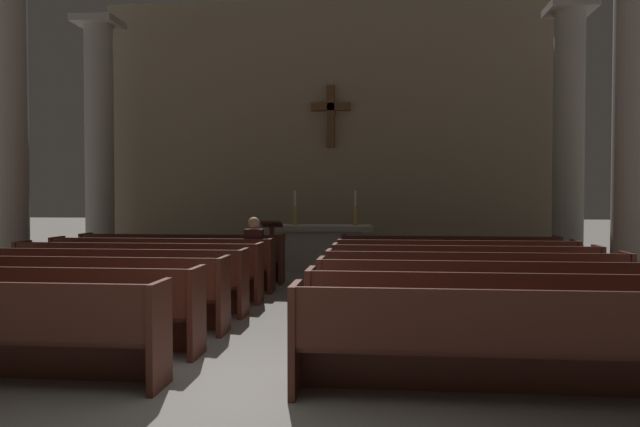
{
  "coord_description": "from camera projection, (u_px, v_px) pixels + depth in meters",
  "views": [
    {
      "loc": [
        1.34,
        -5.27,
        1.7
      ],
      "look_at": [
        0.0,
        7.96,
        1.31
      ],
      "focal_mm": 35.15,
      "sensor_mm": 36.0,
      "label": 1
    }
  ],
  "objects": [
    {
      "name": "pew_right_row_6",
      "position": [
        456.0,
        267.0,
        10.57
      ],
      "size": [
        3.99,
        0.5,
        0.95
      ],
      "color": "#4C2319",
      "rests_on": "ground"
    },
    {
      "name": "pew_right_row_2",
      "position": [
        506.0,
        318.0,
        6.21
      ],
      "size": [
        3.99,
        0.5,
        0.95
      ],
      "color": "#4C2319",
      "rests_on": "ground"
    },
    {
      "name": "lectern",
      "position": [
        272.0,
        249.0,
        13.37
      ],
      "size": [
        0.44,
        0.36,
        1.15
      ],
      "color": "#4C2319",
      "rests_on": "ground"
    },
    {
      "name": "lone_worshipper",
      "position": [
        255.0,
        253.0,
        10.95
      ],
      "size": [
        0.32,
        0.43,
        1.32
      ],
      "color": "#26262B",
      "rests_on": "ground"
    },
    {
      "name": "pew_right_row_4",
      "position": [
        474.0,
        286.0,
        8.39
      ],
      "size": [
        3.99,
        0.5,
        0.95
      ],
      "color": "#4C2319",
      "rests_on": "ground"
    },
    {
      "name": "pew_right_row_5",
      "position": [
        464.0,
        276.0,
        9.48
      ],
      "size": [
        3.99,
        0.5,
        0.95
      ],
      "color": "#4C2319",
      "rests_on": "ground"
    },
    {
      "name": "candlestick_left",
      "position": [
        295.0,
        214.0,
        14.51
      ],
      "size": [
        0.16,
        0.16,
        0.8
      ],
      "color": "#B79338",
      "rests_on": "altar"
    },
    {
      "name": "pew_right_row_1",
      "position": [
        533.0,
        344.0,
        5.12
      ],
      "size": [
        3.99,
        0.5,
        0.95
      ],
      "color": "#4C2319",
      "rests_on": "ground"
    },
    {
      "name": "apse_with_cross",
      "position": [
        332.0,
        130.0,
        16.21
      ],
      "size": [
        11.92,
        0.44,
        6.76
      ],
      "color": "gray",
      "rests_on": "ground"
    },
    {
      "name": "candlestick_right",
      "position": [
        355.0,
        214.0,
        14.37
      ],
      "size": [
        0.16,
        0.16,
        0.8
      ],
      "color": "#B79338",
      "rests_on": "altar"
    },
    {
      "name": "column_right_second",
      "position": [
        634.0,
        124.0,
        10.24
      ],
      "size": [
        1.0,
        1.0,
        5.9
      ],
      "color": "#9E998E",
      "rests_on": "ground"
    },
    {
      "name": "pew_left_row_7",
      "position": [
        182.0,
        258.0,
        12.17
      ],
      "size": [
        3.99,
        0.5,
        0.95
      ],
      "color": "#4C2319",
      "rests_on": "ground"
    },
    {
      "name": "pew_left_row_4",
      "position": [
        108.0,
        281.0,
        8.9
      ],
      "size": [
        3.99,
        0.5,
        0.95
      ],
      "color": "#4C2319",
      "rests_on": "ground"
    },
    {
      "name": "pew_right_row_7",
      "position": [
        449.0,
        261.0,
        11.66
      ],
      "size": [
        3.99,
        0.5,
        0.95
      ],
      "color": "#4C2319",
      "rests_on": "ground"
    },
    {
      "name": "ground_plane",
      "position": [
        228.0,
        391.0,
        5.43
      ],
      "size": [
        80.0,
        80.0,
        0.0
      ],
      "primitive_type": "plane",
      "color": "gray"
    },
    {
      "name": "pew_left_row_6",
      "position": [
        162.0,
        264.0,
        11.08
      ],
      "size": [
        3.99,
        0.5,
        0.95
      ],
      "color": "#4C2319",
      "rests_on": "ground"
    },
    {
      "name": "pew_left_row_2",
      "position": [
        18.0,
        309.0,
        6.72
      ],
      "size": [
        3.99,
        0.5,
        0.95
      ],
      "color": "#4C2319",
      "rests_on": "ground"
    },
    {
      "name": "pew_left_row_5",
      "position": [
        138.0,
        272.0,
        9.99
      ],
      "size": [
        3.99,
        0.5,
        0.95
      ],
      "color": "#4C2319",
      "rests_on": "ground"
    },
    {
      "name": "altar",
      "position": [
        325.0,
        246.0,
        14.46
      ],
      "size": [
        2.2,
        0.9,
        1.01
      ],
      "color": "#A8A399",
      "rests_on": "ground"
    },
    {
      "name": "pew_left_row_3",
      "position": [
        69.0,
        293.0,
        7.81
      ],
      "size": [
        3.99,
        0.5,
        0.95
      ],
      "color": "#4C2319",
      "rests_on": "ground"
    },
    {
      "name": "pew_right_row_3",
      "position": [
        488.0,
        300.0,
        7.3
      ],
      "size": [
        3.99,
        0.5,
        0.95
      ],
      "color": "#4C2319",
      "rests_on": "ground"
    },
    {
      "name": "column_right_third",
      "position": [
        569.0,
        143.0,
        13.87
      ],
      "size": [
        1.0,
        1.0,
        5.9
      ],
      "color": "#9E998E",
      "rests_on": "ground"
    },
    {
      "name": "column_left_third",
      "position": [
        99.0,
        146.0,
        14.96
      ],
      "size": [
        1.0,
        1.0,
        5.9
      ],
      "color": "#9E998E",
      "rests_on": "ground"
    },
    {
      "name": "column_left_second",
      "position": [
        9.0,
        131.0,
        11.34
      ],
      "size": [
        1.0,
        1.0,
        5.9
      ],
      "color": "#9E998E",
      "rests_on": "ground"
    }
  ]
}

